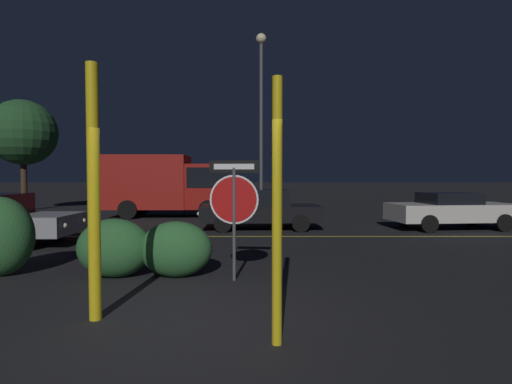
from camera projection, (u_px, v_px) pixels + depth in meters
name	position (u px, v px, depth m)	size (l,w,h in m)	color
ground_plane	(187.00, 326.00, 5.01)	(260.00, 260.00, 0.00)	black
road_center_stripe	(228.00, 236.00, 12.51)	(43.46, 0.12, 0.01)	gold
stop_sign	(234.00, 198.00, 7.16)	(0.89, 0.11, 2.16)	#4C4C51
yellow_pole_left	(94.00, 192.00, 5.17)	(0.16, 0.16, 3.34)	yellow
yellow_pole_right	(277.00, 212.00, 4.40)	(0.11, 0.11, 2.97)	yellow
hedge_bush_1	(0.00, 236.00, 7.53)	(1.23, 0.99, 1.50)	#2D6633
hedge_bush_2	(114.00, 248.00, 7.42)	(1.37, 0.87, 1.09)	#2D6633
hedge_bush_3	(176.00, 249.00, 7.45)	(1.35, 0.82, 1.04)	#2D6633
passing_car_3	(261.00, 209.00, 14.36)	(4.40, 2.15, 1.41)	black
passing_car_4	(451.00, 210.00, 14.34)	(4.58, 2.28, 1.30)	silver
delivery_truck	(174.00, 183.00, 18.71)	(5.94, 2.58, 2.86)	maroon
street_lamp	(261.00, 100.00, 18.30)	(0.47, 0.47, 8.41)	#4C4C51
tree_0	(23.00, 133.00, 21.94)	(3.58, 3.58, 6.11)	#422D1E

